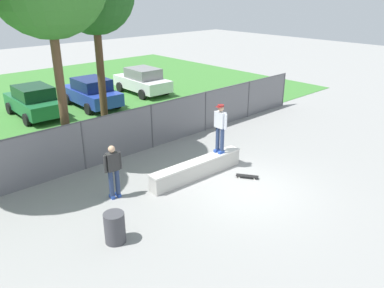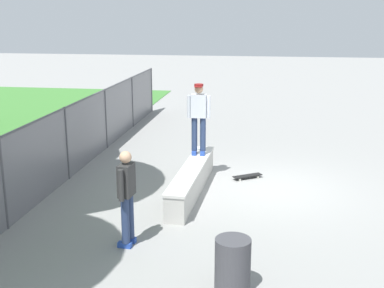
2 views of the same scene
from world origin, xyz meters
name	(u,v)px [view 1 (image 1 of 2)]	position (x,y,z in m)	size (l,w,h in m)	color
ground_plane	(246,190)	(0.00, 0.00, 0.00)	(80.00, 80.00, 0.00)	gray
grass_strip	(51,100)	(0.00, 15.47, 0.01)	(31.00, 20.00, 0.02)	#3D7A33
concrete_ledge	(197,169)	(-0.54, 1.83, 0.32)	(3.97, 0.63, 0.64)	#B7B5AD
skateboarder	(220,126)	(0.61, 1.83, 1.67)	(0.31, 0.60, 1.84)	#2647A5
skateboard	(247,176)	(0.73, 0.55, 0.07)	(0.60, 0.78, 0.09)	black
chainlink_fence	(152,124)	(0.00, 5.17, 1.03)	(19.07, 0.07, 1.91)	#4C4C51
car_green	(34,101)	(-1.95, 12.86, 0.84)	(2.10, 4.25, 1.66)	#1E6638
car_blue	(91,92)	(1.20, 12.46, 0.84)	(2.10, 4.25, 1.66)	#233D9E
car_white	(142,81)	(5.15, 12.97, 0.84)	(2.10, 4.25, 1.66)	silver
bystander	(113,169)	(-3.51, 2.57, 1.01)	(0.60, 0.31, 1.82)	#2647A5
trash_bin	(115,228)	(-4.78, 0.53, 0.43)	(0.56, 0.56, 0.86)	#3F3F44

